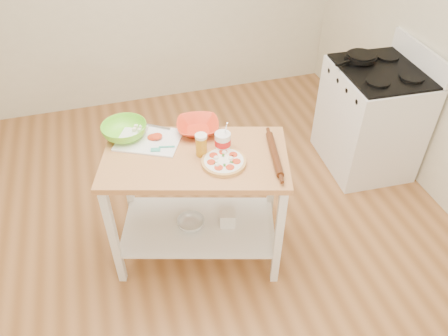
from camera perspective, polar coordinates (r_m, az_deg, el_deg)
The scene contains 15 objects.
room_shell at distance 2.50m, azimuth -3.66°, elevation 10.26°, with size 4.04×4.54×2.74m.
prep_island at distance 2.88m, azimuth -3.59°, elevation -2.29°, with size 1.29×0.93×0.90m.
gas_stove at distance 4.02m, azimuth 18.57°, elevation 6.17°, with size 0.71×0.82×1.11m.
skillet at distance 3.86m, azimuth 17.39°, elevation 13.65°, with size 0.40×0.26×0.03m.
pizza at distance 2.65m, azimuth -0.04°, elevation 0.86°, with size 0.27×0.27×0.04m.
cutting_board at distance 2.88m, azimuth -9.80°, elevation 3.74°, with size 0.49×0.45×0.04m.
spatula at distance 2.78m, azimuth -8.15°, elevation 2.58°, with size 0.16×0.05×0.01m.
knife at distance 3.00m, azimuth -10.17°, elevation 5.54°, with size 0.24×0.16×0.01m.
orange_bowl at distance 2.91m, azimuth -3.44°, elevation 5.39°, with size 0.28×0.28×0.07m, color red.
green_bowl at distance 2.92m, azimuth -12.87°, elevation 4.78°, with size 0.29×0.29×0.09m, color #73DA2D.
beer_pint at distance 2.68m, azimuth -2.98°, elevation 3.05°, with size 0.07×0.07×0.15m.
yogurt_tub at distance 2.73m, azimuth -0.17°, elevation 3.47°, with size 0.10×0.10×0.22m.
rolling_pin at distance 2.71m, azimuth 6.61°, elevation 1.81°, with size 0.05×0.05×0.41m, color #502712.
shelf_glass_bowl at distance 3.14m, azimuth -4.35°, elevation -7.19°, with size 0.20×0.20×0.06m, color silver.
shelf_bin at distance 3.13m, azimuth 0.49°, elevation -6.50°, with size 0.11×0.11×0.11m, color white.
Camera 1 is at (-0.46, -2.11, 2.60)m, focal length 35.00 mm.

